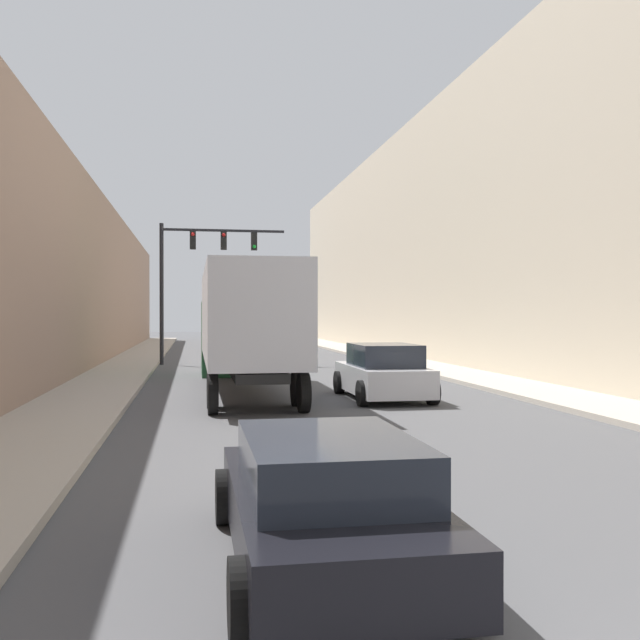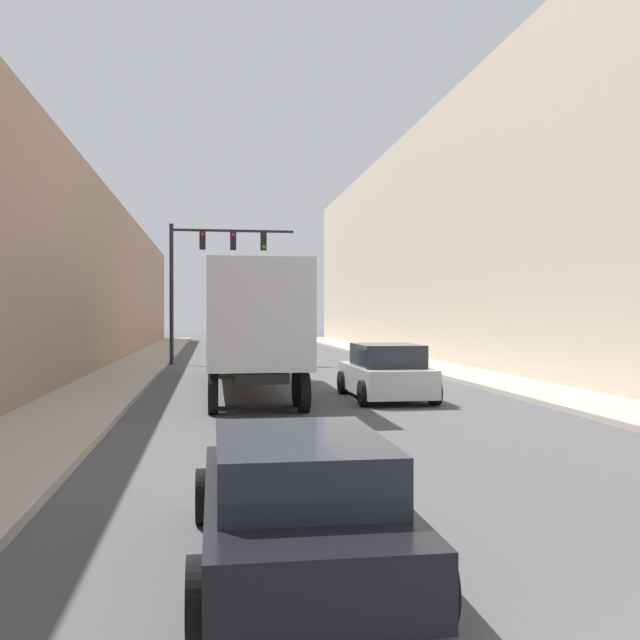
# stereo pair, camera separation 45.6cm
# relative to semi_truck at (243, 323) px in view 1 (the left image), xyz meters

# --- Properties ---
(sidewalk_right) EXTENTS (2.60, 80.00, 0.15)m
(sidewalk_right) POSITION_rel_semi_truck_xyz_m (8.91, 8.73, -2.11)
(sidewalk_right) COLOR #B2A899
(sidewalk_right) RESTS_ON ground
(sidewalk_left) EXTENTS (2.60, 80.00, 0.15)m
(sidewalk_left) POSITION_rel_semi_truck_xyz_m (-4.60, 8.73, -2.11)
(sidewalk_left) COLOR #B2A899
(sidewalk_left) RESTS_ON ground
(building_right) EXTENTS (6.00, 80.00, 13.24)m
(building_right) POSITION_rel_semi_truck_xyz_m (13.21, 8.73, 4.43)
(building_right) COLOR beige
(building_right) RESTS_ON ground
(building_left) EXTENTS (6.00, 80.00, 8.33)m
(building_left) POSITION_rel_semi_truck_xyz_m (-8.90, 8.73, 1.98)
(building_left) COLOR #997A66
(building_left) RESTS_ON ground
(semi_truck) EXTENTS (2.56, 14.11, 3.82)m
(semi_truck) POSITION_rel_semi_truck_xyz_m (0.00, 0.00, 0.00)
(semi_truck) COLOR silver
(semi_truck) RESTS_ON ground
(sedan_car) EXTENTS (2.04, 4.37, 1.29)m
(sedan_car) POSITION_rel_semi_truck_xyz_m (-0.32, -16.68, -1.57)
(sedan_car) COLOR black
(sedan_car) RESTS_ON ground
(suv_car) EXTENTS (2.21, 4.42, 1.61)m
(suv_car) POSITION_rel_semi_truck_xyz_m (3.85, -3.43, -1.43)
(suv_car) COLOR #B7B7BC
(suv_car) RESTS_ON ground
(traffic_signal_gantry) EXTENTS (6.16, 0.35, 6.96)m
(traffic_signal_gantry) POSITION_rel_semi_truck_xyz_m (-1.58, 12.27, 2.75)
(traffic_signal_gantry) COLOR black
(traffic_signal_gantry) RESTS_ON ground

